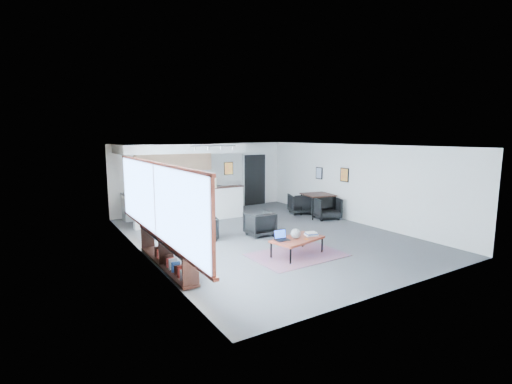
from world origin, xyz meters
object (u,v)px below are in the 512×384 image
coffee_table (297,240)px  armchair_right (260,223)px  book_stack (311,234)px  floor_lamp (209,185)px  laptop (281,237)px  dining_chair_near (327,209)px  microwave (187,184)px  ceramic_pot (296,234)px  armchair_left (204,227)px  dining_chair_far (300,204)px  dining_table (318,196)px

coffee_table → armchair_right: 2.02m
book_stack → floor_lamp: size_ratio=0.22×
laptop → dining_chair_near: 4.52m
book_stack → microwave: bearing=98.4°
floor_lamp → microwave: floor_lamp is taller
book_stack → ceramic_pot: bearing=-179.0°
laptop → floor_lamp: size_ratio=0.22×
floor_lamp → dining_chair_near: (4.03, -0.91, -1.02)m
book_stack → coffee_table: bearing=-178.4°
laptop → floor_lamp: bearing=98.6°
armchair_right → microwave: size_ratio=1.46×
ceramic_pot → armchair_right: size_ratio=0.32×
armchair_left → dining_chair_far: 4.72m
coffee_table → floor_lamp: (-0.68, 3.54, 0.98)m
laptop → dining_chair_near: size_ratio=0.48×
floor_lamp → dining_chair_far: size_ratio=2.30×
armchair_right → dining_chair_near: size_ratio=1.07×
ceramic_pot → armchair_left: armchair_left is taller
dining_table → dining_chair_near: 0.59m
coffee_table → ceramic_pot: 0.16m
microwave → dining_chair_far: bearing=-40.3°
armchair_left → microwave: (0.93, 3.60, 0.74)m
armchair_right → dining_chair_far: size_ratio=1.11×
ceramic_pot → armchair_left: (-1.33, 2.45, -0.18)m
armchair_right → floor_lamp: (-0.87, 1.53, 0.99)m
book_stack → armchair_right: bearing=97.2°
dining_table → dining_chair_far: size_ratio=1.68×
laptop → armchair_left: size_ratio=0.47×
ceramic_pot → dining_chair_far: size_ratio=0.35×
laptop → microwave: (-0.04, 5.96, 0.61)m
book_stack → dining_chair_near: dining_chair_near is taller
armchair_left → dining_chair_far: bearing=-150.9°
coffee_table → microwave: bearing=81.5°
ceramic_pot → book_stack: (0.49, 0.01, -0.08)m
armchair_left → microwave: bearing=-92.6°
book_stack → dining_chair_far: dining_chair_far is taller
dining_chair_far → microwave: (-3.58, 2.21, 0.76)m
laptop → armchair_right: bearing=76.6°
dining_table → dining_chair_far: (-0.18, 0.79, -0.41)m
armchair_right → dining_table: (3.12, 1.05, 0.37)m
book_stack → microwave: (-0.89, 6.04, 0.64)m
book_stack → armchair_right: (-0.25, 1.99, -0.09)m
book_stack → dining_table: bearing=46.8°
armchair_left → dining_chair_far: armchair_left is taller
armchair_left → dining_table: 4.74m
laptop → dining_chair_far: size_ratio=0.50×
armchair_right → floor_lamp: size_ratio=0.48×
dining_table → microwave: microwave is taller
ceramic_pot → armchair_right: bearing=83.2°
floor_lamp → dining_table: size_ratio=1.37×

